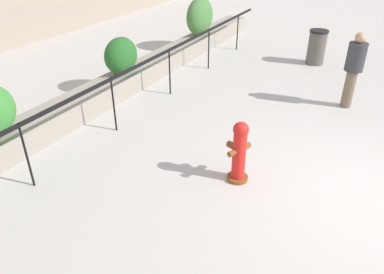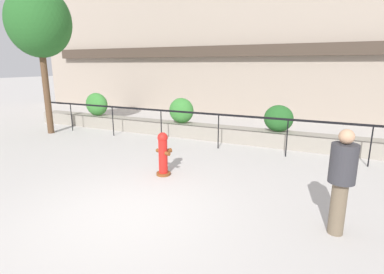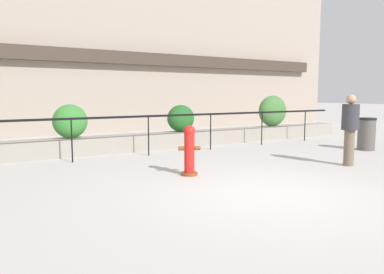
{
  "view_description": "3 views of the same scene",
  "coord_description": "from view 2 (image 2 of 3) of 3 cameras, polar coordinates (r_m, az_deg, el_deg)",
  "views": [
    {
      "loc": [
        -5.23,
        0.26,
        3.77
      ],
      "look_at": [
        -0.56,
        2.81,
        0.69
      ],
      "focal_mm": 35.0,
      "sensor_mm": 36.0,
      "label": 1
    },
    {
      "loc": [
        3.22,
        -4.03,
        2.66
      ],
      "look_at": [
        0.13,
        2.61,
        0.89
      ],
      "focal_mm": 28.0,
      "sensor_mm": 36.0,
      "label": 2
    },
    {
      "loc": [
        -4.5,
        -4.73,
        1.73
      ],
      "look_at": [
        0.03,
        2.6,
        0.75
      ],
      "focal_mm": 35.0,
      "sensor_mm": 36.0,
      "label": 3
    }
  ],
  "objects": [
    {
      "name": "hedge_bush_2",
      "position": [
        10.29,
        16.15,
        3.41
      ],
      "size": [
        0.95,
        0.68,
        0.89
      ],
      "primitive_type": "ellipsoid",
      "color": "#235B23",
      "rests_on": "planter_wall_low"
    },
    {
      "name": "fire_hydrant",
      "position": [
        7.37,
        -5.52,
        -3.15
      ],
      "size": [
        0.47,
        0.48,
        1.08
      ],
      "color": "brown",
      "rests_on": "ground"
    },
    {
      "name": "ground_plane",
      "position": [
        5.81,
        -12.49,
        -14.08
      ],
      "size": [
        120.0,
        120.0,
        0.0
      ],
      "primitive_type": "plane",
      "color": "#BCB7B2"
    },
    {
      "name": "planter_wall_low",
      "position": [
        10.81,
        7.01,
        0.57
      ],
      "size": [
        18.0,
        0.7,
        0.5
      ],
      "primitive_type": "cube",
      "color": "gray",
      "rests_on": "ground"
    },
    {
      "name": "pedestrian",
      "position": [
        5.23,
        26.63,
        -6.64
      ],
      "size": [
        0.41,
        0.41,
        1.73
      ],
      "color": "brown",
      "rests_on": "ground"
    },
    {
      "name": "hedge_bush_1",
      "position": [
        11.39,
        -2.03,
        5.05
      ],
      "size": [
        0.97,
        0.7,
        0.96
      ],
      "primitive_type": "ellipsoid",
      "color": "#387F33",
      "rests_on": "planter_wall_low"
    },
    {
      "name": "hedge_bush_0",
      "position": [
        13.76,
        -17.7,
        5.96
      ],
      "size": [
        1.07,
        0.65,
        0.98
      ],
      "primitive_type": "ellipsoid",
      "color": "#387F33",
      "rests_on": "planter_wall_low"
    },
    {
      "name": "building_facade",
      "position": [
        16.39,
        14.29,
        17.81
      ],
      "size": [
        30.0,
        1.36,
        8.0
      ],
      "color": "gray",
      "rests_on": "ground"
    },
    {
      "name": "street_tree",
      "position": [
        13.12,
        -27.16,
        18.78
      ],
      "size": [
        2.45,
        2.2,
        5.49
      ],
      "color": "brown",
      "rests_on": "ground"
    },
    {
      "name": "fence_railing_segment",
      "position": [
        9.63,
        5.09,
        3.68
      ],
      "size": [
        15.0,
        0.05,
        1.15
      ],
      "color": "black",
      "rests_on": "ground"
    }
  ]
}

